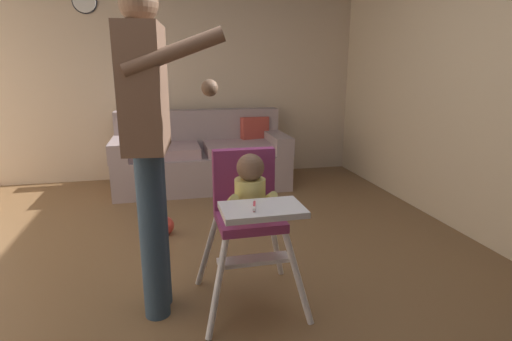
# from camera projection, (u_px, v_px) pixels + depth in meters

# --- Properties ---
(ground) EXTENTS (6.06, 7.24, 0.10)m
(ground) POSITION_uv_depth(u_px,v_px,m) (201.00, 300.00, 2.49)
(ground) COLOR brown
(wall_far) EXTENTS (5.26, 0.06, 2.77)m
(wall_far) POSITION_uv_depth(u_px,v_px,m) (175.00, 64.00, 4.82)
(wall_far) COLOR beige
(wall_far) RESTS_ON ground
(wall_right) EXTENTS (0.06, 6.24, 2.77)m
(wall_right) POSITION_uv_depth(u_px,v_px,m) (503.00, 63.00, 2.89)
(wall_right) COLOR beige
(wall_right) RESTS_ON ground
(couch) EXTENTS (1.95, 0.86, 0.86)m
(couch) POSITION_uv_depth(u_px,v_px,m) (202.00, 158.00, 4.64)
(couch) COLOR gray
(couch) RESTS_ON ground
(high_chair) EXTENTS (0.62, 0.73, 0.92)m
(high_chair) POSITION_uv_depth(u_px,v_px,m) (249.00, 202.00, 2.22)
(high_chair) COLOR white
(high_chair) RESTS_ON ground
(adult_standing) EXTENTS (0.51, 0.53, 1.75)m
(adult_standing) POSITION_uv_depth(u_px,v_px,m) (149.00, 139.00, 2.07)
(adult_standing) COLOR #30475F
(adult_standing) RESTS_ON ground
(toy_ball) EXTENTS (0.16, 0.16, 0.16)m
(toy_ball) POSITION_uv_depth(u_px,v_px,m) (164.00, 226.00, 3.31)
(toy_ball) COLOR #D13D33
(toy_ball) RESTS_ON ground
(wall_clock) EXTENTS (0.26, 0.04, 0.26)m
(wall_clock) POSITION_uv_depth(u_px,v_px,m) (84.00, 1.00, 4.40)
(wall_clock) COLOR white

